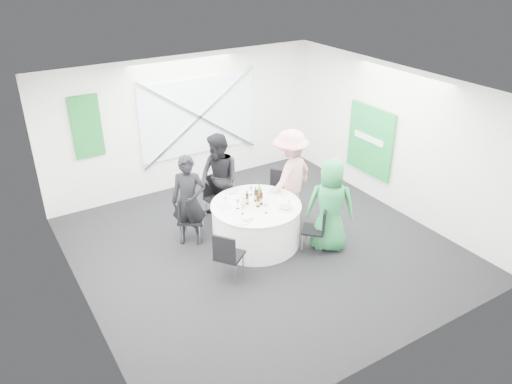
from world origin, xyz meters
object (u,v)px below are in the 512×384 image
chair_front_right (318,227)px  chair_front_left (227,254)px  green_water_bottle (259,194)px  chair_back_left (187,216)px  chair_back_right (278,189)px  person_man_back (219,179)px  chair_back (214,194)px  clear_water_bottle (244,202)px  person_woman_pink (290,177)px  person_woman_green (330,205)px  banquet_table (256,224)px  person_man_back_left (189,201)px

chair_front_right → chair_front_left: 1.72m
green_water_bottle → chair_back_left: bearing=150.5°
chair_back_right → person_man_back: 1.20m
chair_back → chair_back_left: size_ratio=1.03×
chair_back → chair_back_left: bearing=-158.0°
chair_back_right → clear_water_bottle: (-1.18, -0.71, 0.37)m
person_woman_pink → chair_back: bearing=-56.8°
chair_back → chair_back_right: (1.12, -0.48, 0.01)m
person_woman_green → clear_water_bottle: person_woman_green is taller
person_man_back → green_water_bottle: bearing=8.5°
person_woman_green → green_water_bottle: 1.23m
chair_back_left → person_woman_pink: size_ratio=0.46×
banquet_table → person_man_back: (-0.17, 1.02, 0.48)m
person_man_back_left → person_woman_pink: bearing=24.5°
clear_water_bottle → green_water_bottle: bearing=15.6°
banquet_table → chair_back: 1.21m
chair_back_right → person_woman_pink: person_woman_pink is taller
chair_front_right → clear_water_bottle: size_ratio=2.74×
chair_back → person_woman_pink: person_woman_pink is taller
chair_back_right → green_water_bottle: green_water_bottle is taller
banquet_table → person_man_back: 1.14m
person_woman_green → green_water_bottle: (-0.86, 0.89, 0.06)m
chair_front_right → green_water_bottle: (-0.63, 0.87, 0.40)m
chair_front_right → chair_front_left: bearing=-46.1°
person_man_back → chair_back: bearing=177.6°
banquet_table → chair_front_right: 1.08m
chair_front_left → chair_front_right: bearing=-128.6°
person_man_back → person_woman_green: 2.14m
person_man_back → banquet_table: bearing=0.0°
chair_back → green_water_bottle: 1.20m
green_water_bottle → clear_water_bottle: size_ratio=1.02×
person_woman_pink → chair_front_right: bearing=60.3°
chair_back → chair_front_left: size_ratio=0.99×
chair_back → clear_water_bottle: bearing=-101.8°
banquet_table → chair_back_left: (-0.97, 0.72, 0.10)m
chair_front_left → person_woman_green: (1.95, -0.07, 0.32)m
banquet_table → person_man_back_left: bearing=147.2°
banquet_table → person_man_back_left: 1.23m
chair_back → person_man_back: bearing=-92.0°
chair_front_right → person_man_back: (-0.93, 1.79, 0.39)m
chair_front_right → person_woman_green: person_woman_green is taller
chair_front_right → green_water_bottle: green_water_bottle is taller
chair_back → person_man_back: 0.40m
clear_water_bottle → person_woman_pink: bearing=16.3°
chair_back_right → person_woman_pink: size_ratio=0.48×
person_man_back → clear_water_bottle: bearing=-13.8°
chair_front_left → person_woman_pink: 2.22m
person_man_back_left → green_water_bottle: (1.09, -0.52, 0.06)m
person_man_back_left → person_man_back: 0.89m
person_woman_green → person_man_back_left: bearing=2.7°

